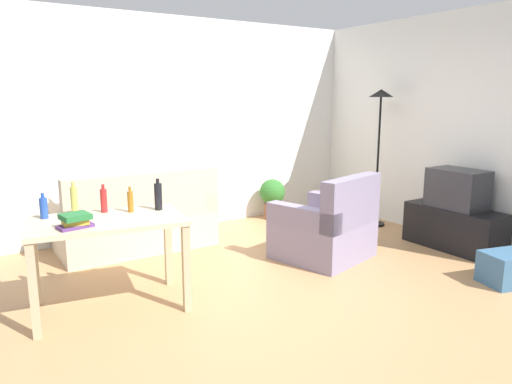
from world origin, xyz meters
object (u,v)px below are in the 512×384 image
object	(u,v)px
potted_plant	(272,196)
bottle_red	(104,200)
torchiere_lamp	(380,120)
armchair	(327,229)
tv_stand	(454,228)
bottle_amber	(130,201)
desk	(107,232)
storage_box	(509,268)
couch	(138,223)
book_stack	(75,221)
bottle_dark	(158,196)
bottle_squat	(74,201)
bottle_blue	(44,208)
tv	(458,189)

from	to	relation	value
potted_plant	bottle_red	size ratio (longest dim) A/B	2.37
torchiere_lamp	potted_plant	xyz separation A→B (m)	(-0.99, 1.03, -1.08)
armchair	tv_stand	bearing A→B (deg)	144.45
bottle_amber	potted_plant	bearing A→B (deg)	32.16
desk	storage_box	world-z (taller)	desk
couch	potted_plant	xyz separation A→B (m)	(2.07, 0.31, 0.02)
storage_box	bottle_red	distance (m)	3.72
tv_stand	book_stack	bearing A→B (deg)	84.59
potted_plant	armchair	xyz separation A→B (m)	(-0.46, -1.72, -0.01)
potted_plant	book_stack	distance (m)	3.61
bottle_amber	bottle_dark	world-z (taller)	bottle_dark
couch	desk	distance (m)	1.61
storage_box	bottle_dark	world-z (taller)	bottle_dark
bottle_red	bottle_squat	bearing A→B (deg)	175.97
bottle_blue	bottle_amber	distance (m)	0.67
couch	tv_stand	world-z (taller)	couch
bottle_amber	bottle_dark	xyz separation A→B (m)	(0.23, -0.05, 0.03)
bottle_red	bottle_dark	xyz separation A→B (m)	(0.42, -0.16, 0.02)
tv	book_stack	xyz separation A→B (m)	(-4.04, 0.38, 0.12)
armchair	bottle_dark	xyz separation A→B (m)	(-1.86, 0.07, 0.56)
storage_box	bottle_squat	xyz separation A→B (m)	(-3.47, 1.71, 0.73)
tv	storage_box	distance (m)	1.19
desk	armchair	distance (m)	2.35
torchiere_lamp	bottle_red	distance (m)	3.79
storage_box	bottle_blue	distance (m)	4.15
tv_stand	bottle_amber	bearing A→B (deg)	79.63
desk	book_stack	size ratio (longest dim) A/B	4.84
storage_box	tv_stand	bearing A→B (deg)	62.51
bottle_dark	tv_stand	bearing A→B (deg)	-10.27
couch	bottle_squat	size ratio (longest dim) A/B	6.10
potted_plant	bottle_blue	distance (m)	3.54
bottle_squat	bottle_red	world-z (taller)	bottle_squat
bottle_squat	armchair	bearing A→B (deg)	-5.68
bottle_dark	tv	bearing A→B (deg)	-10.26
potted_plant	couch	bearing A→B (deg)	-171.43
storage_box	desk	bearing A→B (deg)	155.92
bottle_amber	book_stack	xyz separation A→B (m)	(-0.50, -0.26, -0.04)
torchiere_lamp	potted_plant	distance (m)	1.79
bottle_blue	tv	bearing A→B (deg)	-10.90
storage_box	bottle_blue	xyz separation A→B (m)	(-3.70, 1.74, 0.70)
tv	potted_plant	xyz separation A→B (m)	(-0.99, 2.25, -0.37)
torchiere_lamp	bottle_amber	world-z (taller)	torchiere_lamp
tv_stand	bottle_red	size ratio (longest dim) A/B	4.58
potted_plant	desk	bearing A→B (deg)	-148.32
bottle_amber	storage_box	bearing A→B (deg)	-27.49
armchair	bottle_blue	distance (m)	2.80
tv_stand	potted_plant	bearing A→B (deg)	23.71
torchiere_lamp	book_stack	world-z (taller)	torchiere_lamp
potted_plant	armchair	distance (m)	1.78
storage_box	bottle_blue	world-z (taller)	bottle_blue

